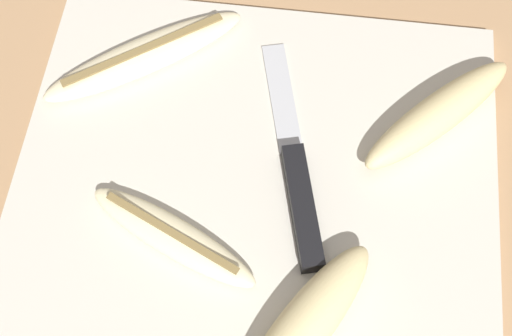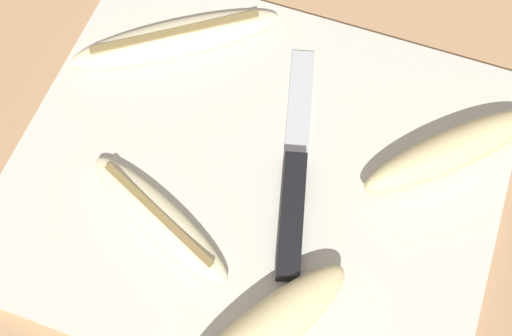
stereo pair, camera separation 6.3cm
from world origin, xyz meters
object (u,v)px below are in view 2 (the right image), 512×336
object	(u,v)px
knife	(293,196)
banana_mellow_near	(451,150)
banana_pale_long	(159,218)
banana_bright_far	(176,38)
banana_ripe_center	(263,333)

from	to	relation	value
knife	banana_mellow_near	world-z (taller)	banana_mellow_near
banana_mellow_near	knife	bearing A→B (deg)	-144.40
banana_pale_long	banana_bright_far	size ratio (longest dim) A/B	0.84
banana_pale_long	banana_ripe_center	xyz separation A→B (m)	(0.12, -0.07, 0.01)
banana_pale_long	banana_ripe_center	size ratio (longest dim) A/B	0.99
banana_bright_far	banana_pale_long	bearing A→B (deg)	-71.84
banana_pale_long	banana_ripe_center	bearing A→B (deg)	-29.04
banana_ripe_center	banana_mellow_near	xyz separation A→B (m)	(0.10, 0.21, -0.00)
knife	banana_bright_far	bearing A→B (deg)	128.49
banana_ripe_center	banana_bright_far	size ratio (longest dim) A/B	0.86
banana_ripe_center	banana_bright_far	xyz separation A→B (m)	(-0.18, 0.25, -0.01)
knife	banana_mellow_near	distance (m)	0.15
banana_mellow_near	banana_bright_far	bearing A→B (deg)	172.78
banana_pale_long	banana_ripe_center	distance (m)	0.14
knife	banana_pale_long	distance (m)	0.12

